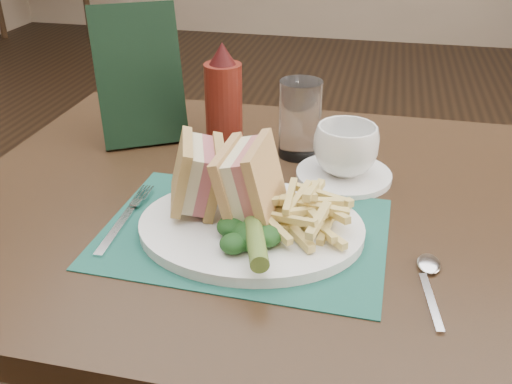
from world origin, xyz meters
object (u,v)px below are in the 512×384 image
at_px(sandwich_half_a, 182,175).
at_px(table_main, 255,374).
at_px(coffee_cup, 346,150).
at_px(placemat, 244,232).
at_px(plate, 251,227).
at_px(drinking_glass, 300,119).
at_px(sandwich_half_b, 234,179).
at_px(check_presenter, 139,76).
at_px(saucer, 344,175).
at_px(ketchup_bottle, 224,97).

bearing_deg(sandwich_half_a, table_main, 26.92).
bearing_deg(coffee_cup, table_main, -146.07).
height_order(placemat, plate, plate).
relative_size(coffee_cup, drinking_glass, 0.77).
height_order(table_main, coffee_cup, coffee_cup).
bearing_deg(sandwich_half_b, coffee_cup, 54.20).
bearing_deg(plate, check_presenter, 129.47).
height_order(table_main, placemat, placemat).
xyz_separation_m(table_main, drinking_glass, (0.04, 0.15, 0.44)).
xyz_separation_m(placemat, check_presenter, (-0.25, 0.27, 0.12)).
xyz_separation_m(table_main, sandwich_half_b, (-0.01, -0.09, 0.45)).
distance_m(table_main, saucer, 0.41).
bearing_deg(drinking_glass, coffee_cup, -40.34).
height_order(sandwich_half_b, saucer, sandwich_half_b).
bearing_deg(ketchup_bottle, sandwich_half_b, -71.36).
xyz_separation_m(table_main, coffee_cup, (0.13, 0.08, 0.42)).
relative_size(plate, drinking_glass, 2.31).
distance_m(table_main, check_presenter, 0.57).
relative_size(plate, check_presenter, 1.25).
relative_size(saucer, ketchup_bottle, 0.81).
distance_m(sandwich_half_a, drinking_glass, 0.27).
xyz_separation_m(plate, ketchup_bottle, (-0.11, 0.26, 0.08)).
distance_m(table_main, drinking_glass, 0.47).
relative_size(placemat, sandwich_half_b, 3.47).
height_order(sandwich_half_a, sandwich_half_b, sandwich_half_b).
distance_m(plate, sandwich_half_b, 0.07).
height_order(plate, drinking_glass, drinking_glass).
bearing_deg(drinking_glass, plate, -95.21).
xyz_separation_m(sandwich_half_b, coffee_cup, (0.13, 0.17, -0.02)).
height_order(drinking_glass, check_presenter, check_presenter).
distance_m(table_main, sandwich_half_b, 0.45).
bearing_deg(placemat, check_presenter, 133.22).
bearing_deg(drinking_glass, placemat, -97.19).
relative_size(sandwich_half_b, ketchup_bottle, 0.58).
distance_m(table_main, ketchup_bottle, 0.50).
distance_m(plate, sandwich_half_a, 0.12).
relative_size(sandwich_half_a, drinking_glass, 0.77).
xyz_separation_m(plate, check_presenter, (-0.26, 0.27, 0.11)).
bearing_deg(saucer, check_presenter, 168.00).
bearing_deg(check_presenter, placemat, -76.61).
relative_size(sandwich_half_b, saucer, 0.72).
xyz_separation_m(placemat, sandwich_half_b, (-0.02, 0.02, 0.07)).
distance_m(sandwich_half_a, ketchup_bottle, 0.24).
bearing_deg(table_main, ketchup_bottle, 120.05).
bearing_deg(sandwich_half_a, drinking_glass, 43.45).
height_order(sandwich_half_a, ketchup_bottle, ketchup_bottle).
height_order(saucer, check_presenter, check_presenter).
bearing_deg(coffee_cup, saucer, 0.00).
bearing_deg(coffee_cup, drinking_glass, 139.66).
xyz_separation_m(sandwich_half_b, check_presenter, (-0.23, 0.25, 0.05)).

